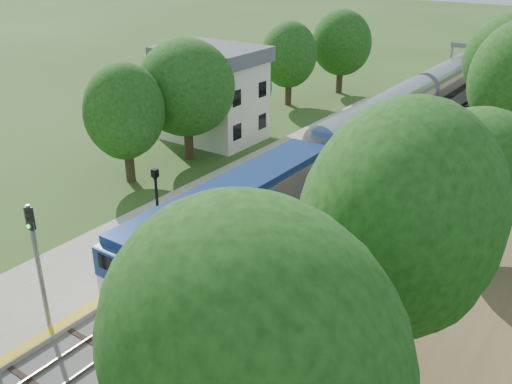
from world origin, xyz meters
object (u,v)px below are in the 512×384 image
Objects in this scene: lamppost_far at (158,215)px; signal_farside at (403,174)px; train at (454,87)px; signal_platform at (36,253)px; signal_gantry at (490,60)px; station_building at (212,93)px.

lamppost_far is 14.19m from signal_farside.
train is 47.87m from signal_platform.
signal_gantry is 43.16m from lamppost_far.
signal_farside is (9.10, 18.12, -0.24)m from signal_platform.
train is 15.92× the size of signal_platform.
lamppost_far is at bearing -94.78° from train.
station_building is at bearing -122.07° from train.
station_building is 1.02× the size of signal_gantry.
signal_platform is at bearing -66.40° from station_building.
signal_platform is 0.99× the size of signal_farside.
train is 30.30m from signal_farside.
train is 15.76× the size of signal_farside.
station_building is 1.46× the size of signal_platform.
signal_platform is 20.28m from signal_farside.
station_building is 21.47m from signal_farside.
signal_gantry reaches higher than lamppost_far.
lamppost_far is 0.82× the size of signal_platform.
signal_platform reaches higher than signal_gantry.
signal_platform is at bearing -116.66° from signal_farside.
station_building is 0.09× the size of train.
station_building is at bearing 121.01° from lamppost_far.
train is 19.31× the size of lamppost_far.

